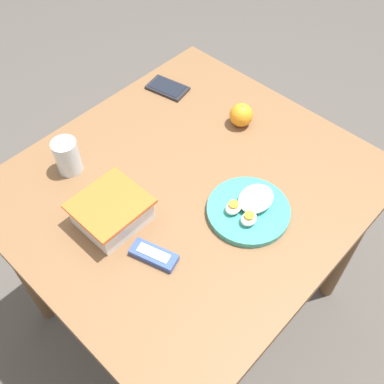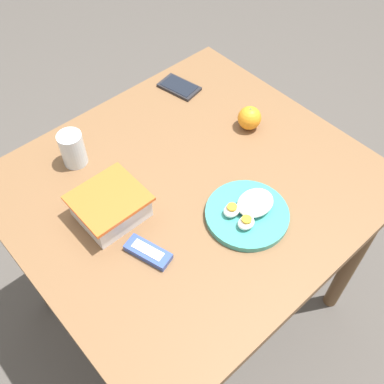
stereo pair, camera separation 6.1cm
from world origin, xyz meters
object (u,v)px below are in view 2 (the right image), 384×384
Objects in this scene: orange_fruit at (249,118)px; rice_plate at (248,212)px; drinking_glass at (73,149)px; food_container at (111,207)px; candy_bar at (148,252)px; cell_phone at (179,87)px.

rice_plate is (-0.25, -0.23, -0.02)m from orange_fruit.
drinking_glass is at bearing 116.32° from rice_plate.
food_container is 2.45× the size of orange_fruit.
rice_plate is 1.74× the size of candy_bar.
drinking_glass reaches higher than candy_bar.
food_container is at bearing 137.56° from rice_plate.
drinking_glass is (0.03, 0.22, 0.02)m from food_container.
orange_fruit is 0.34m from rice_plate.
drinking_glass is (-0.47, 0.23, 0.02)m from orange_fruit.
drinking_glass reaches higher than orange_fruit.
food_container is 0.54m from cell_phone.
rice_plate is at bearing -112.02° from cell_phone.
drinking_glass reaches higher than cell_phone.
orange_fruit reaches higher than candy_bar.
drinking_glass is at bearing 84.51° from candy_bar.
rice_plate is 0.28m from candy_bar.
rice_plate is 2.10× the size of drinking_glass.
candy_bar is 0.64m from cell_phone.
orange_fruit is 0.29m from cell_phone.
orange_fruit is (0.51, -0.01, 0.00)m from food_container.
orange_fruit is 0.50× the size of cell_phone.
rice_plate is at bearing -136.63° from orange_fruit.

